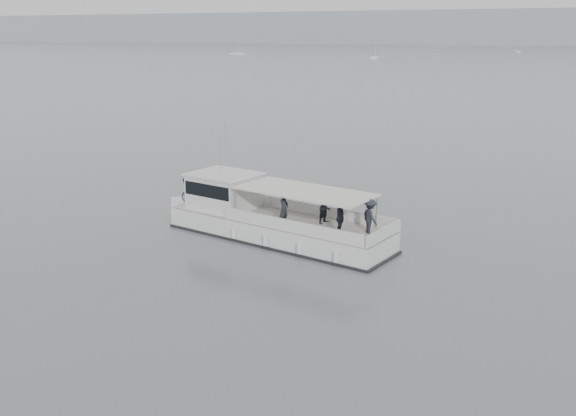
% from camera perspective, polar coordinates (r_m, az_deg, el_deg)
% --- Properties ---
extents(ground, '(1400.00, 1400.00, 0.00)m').
position_cam_1_polar(ground, '(32.61, -4.68, -1.68)').
color(ground, slate).
rests_on(ground, ground).
extents(headland, '(1400.00, 90.00, 28.00)m').
position_cam_1_polar(headland, '(587.43, 23.73, 14.48)').
color(headland, '#939EA8').
rests_on(headland, ground).
extents(tour_boat, '(12.87, 5.26, 5.37)m').
position_cam_1_polar(tour_boat, '(30.96, -2.52, -0.86)').
color(tour_boat, white).
rests_on(tour_boat, ground).
extents(moored_fleet, '(403.64, 340.97, 10.57)m').
position_cam_1_polar(moored_fleet, '(231.18, 17.39, 12.34)').
color(moored_fleet, white).
rests_on(moored_fleet, ground).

